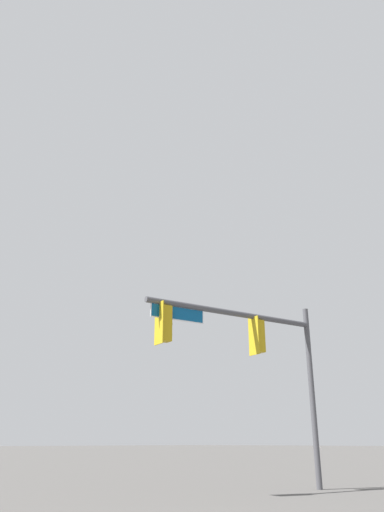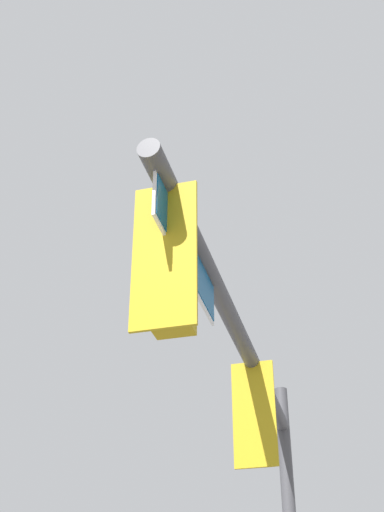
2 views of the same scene
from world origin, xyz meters
name	(u,v)px [view 2 (image 2 of 2)]	position (x,y,z in m)	size (l,w,h in m)	color
signal_pole_near	(250,429)	(-5.90, -5.66, 4.58)	(6.64, 1.59, 6.14)	#47474C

